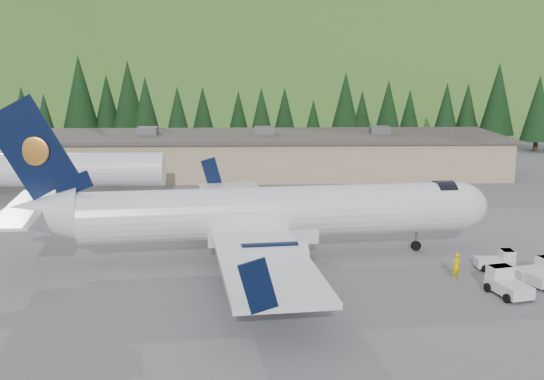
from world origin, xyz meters
The scene contains 10 objects.
ground centered at (0.00, 0.00, 0.00)m, with size 600.00×600.00×0.00m, color #57575C.
airliner centered at (-1.09, -0.13, 3.31)m, with size 37.42×35.21×12.41m.
second_airliner centered at (-24.92, 22.00, 3.32)m, with size 27.50×11.00×10.05m.
baggage_tug_a centered at (17.69, -6.06, 0.69)m, with size 3.16×2.32×1.54m.
baggage_tug_b centered at (15.87, -3.51, 0.63)m, with size 2.67×1.66×1.40m.
baggage_tug_c centered at (14.48, -8.86, 0.75)m, with size 2.52×3.44×1.68m.
terminal_building centered at (-5.01, 38.00, 2.62)m, with size 71.00×17.00×6.10m.
ramp_worker centered at (12.19, -5.71, 0.94)m, with size 0.68×0.45×1.88m, color #E2C600.
tree_line centered at (-8.84, 60.65, 6.86)m, with size 110.48×17.48×14.08m.
hills centered at (53.34, 207.38, -82.80)m, with size 614.00×330.00×300.00m.
Camera 1 is at (-1.72, -49.76, 14.85)m, focal length 45.00 mm.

